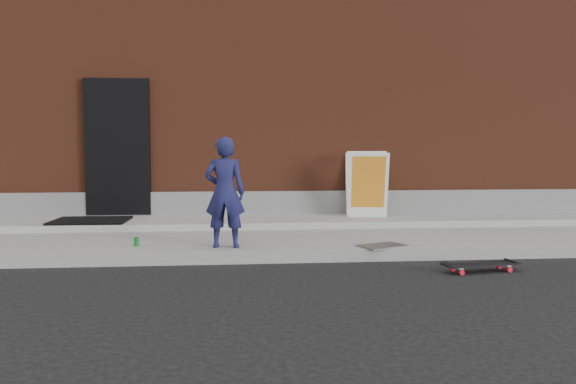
{
  "coord_description": "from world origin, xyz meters",
  "views": [
    {
      "loc": [
        -0.67,
        -6.57,
        1.34
      ],
      "look_at": [
        0.03,
        0.8,
        0.79
      ],
      "focal_mm": 35.0,
      "sensor_mm": 36.0,
      "label": 1
    }
  ],
  "objects": [
    {
      "name": "skateboard",
      "position": [
        2.04,
        -0.67,
        0.08
      ],
      "size": [
        0.88,
        0.35,
        0.1
      ],
      "color": "red",
      "rests_on": "ground"
    },
    {
      "name": "utility_plate",
      "position": [
        1.15,
        0.2,
        0.16
      ],
      "size": [
        0.67,
        0.57,
        0.02
      ],
      "primitive_type": "cube",
      "rotation": [
        0.0,
        0.0,
        0.42
      ],
      "color": "#56565B",
      "rests_on": "sidewalk"
    },
    {
      "name": "pizza_sign",
      "position": [
        1.51,
        2.57,
        0.79
      ],
      "size": [
        0.74,
        0.84,
        1.08
      ],
      "color": "white",
      "rests_on": "apron"
    },
    {
      "name": "child",
      "position": [
        -0.8,
        0.33,
        0.83
      ],
      "size": [
        0.53,
        0.37,
        1.36
      ],
      "primitive_type": "imported",
      "rotation": [
        0.0,
        0.0,
        3.04
      ],
      "color": "#191B48",
      "rests_on": "sidewalk"
    },
    {
      "name": "sidewalk",
      "position": [
        0.0,
        1.5,
        0.07
      ],
      "size": [
        20.0,
        3.0,
        0.15
      ],
      "primitive_type": "cube",
      "color": "slate",
      "rests_on": "ground"
    },
    {
      "name": "doormat",
      "position": [
        -2.89,
        2.27,
        0.27
      ],
      "size": [
        1.13,
        0.92,
        0.03
      ],
      "primitive_type": "cube",
      "rotation": [
        0.0,
        0.0,
        -0.01
      ],
      "color": "black",
      "rests_on": "apron"
    },
    {
      "name": "soda_can",
      "position": [
        -1.9,
        0.49,
        0.2
      ],
      "size": [
        0.07,
        0.07,
        0.11
      ],
      "primitive_type": "cylinder",
      "rotation": [
        0.0,
        0.0,
        -0.18
      ],
      "color": "#1B8B30",
      "rests_on": "sidewalk"
    },
    {
      "name": "ground",
      "position": [
        0.0,
        0.0,
        0.0
      ],
      "size": [
        80.0,
        80.0,
        0.0
      ],
      "primitive_type": "plane",
      "color": "black",
      "rests_on": "ground"
    },
    {
      "name": "building",
      "position": [
        -0.0,
        6.99,
        2.5
      ],
      "size": [
        20.0,
        8.1,
        5.0
      ],
      "color": "#5F2B1A",
      "rests_on": "ground"
    },
    {
      "name": "apron",
      "position": [
        0.0,
        2.4,
        0.2
      ],
      "size": [
        20.0,
        1.2,
        0.1
      ],
      "primitive_type": "cube",
      "color": "gray",
      "rests_on": "sidewalk"
    }
  ]
}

